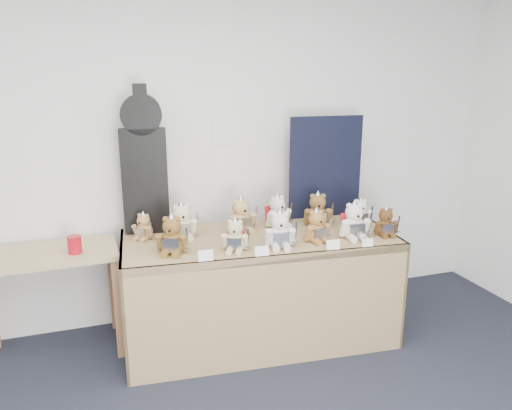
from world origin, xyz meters
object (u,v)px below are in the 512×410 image
object	(u,v)px
teddy_front_far_left	(172,237)
teddy_front_right	(316,227)
side_table	(49,269)
red_cup	(75,245)
teddy_back_end	(360,213)
teddy_back_far_left	(143,227)
teddy_back_right	(318,211)
teddy_back_left	(182,223)
display_table	(262,262)
teddy_front_centre	(280,231)
teddy_back_centre_left	(241,217)
teddy_front_far_right	(354,222)
teddy_back_centre_right	(278,213)
guitar_case	(144,162)
teddy_front_end	(386,223)
teddy_front_left	(235,237)

from	to	relation	value
teddy_front_far_left	teddy_front_right	distance (m)	1.02
side_table	red_cup	world-z (taller)	red_cup
teddy_back_end	teddy_back_far_left	size ratio (longest dim) A/B	1.07
teddy_back_right	teddy_back_left	bearing A→B (deg)	-167.16
red_cup	teddy_front_far_left	size ratio (longest dim) A/B	0.43
display_table	teddy_front_right	bearing A→B (deg)	-18.58
teddy_front_centre	teddy_front_right	bearing A→B (deg)	18.14
teddy_front_centre	teddy_back_centre_left	size ratio (longest dim) A/B	0.97
display_table	teddy_back_right	bearing A→B (deg)	23.05
teddy_front_far_right	teddy_back_centre_left	size ratio (longest dim) A/B	1.02
teddy_front_right	teddy_back_centre_left	size ratio (longest dim) A/B	0.88
display_table	teddy_back_left	xyz separation A→B (m)	(-0.54, 0.23, 0.29)
side_table	teddy_back_left	world-z (taller)	teddy_back_left
teddy_front_far_left	teddy_front_far_right	xyz separation A→B (m)	(1.31, -0.11, 0.00)
red_cup	teddy_back_end	size ratio (longest dim) A/B	0.53
teddy_front_far_left	teddy_back_end	distance (m)	1.54
red_cup	teddy_back_left	size ratio (longest dim) A/B	0.43
teddy_front_far_right	teddy_back_end	xyz separation A→B (m)	(0.22, 0.29, -0.03)
teddy_back_centre_right	teddy_back_end	world-z (taller)	teddy_back_centre_right
teddy_front_right	teddy_front_centre	bearing A→B (deg)	177.46
teddy_back_centre_right	teddy_back_far_left	size ratio (longest dim) A/B	1.31
teddy_back_left	side_table	bearing A→B (deg)	171.06
display_table	teddy_back_centre_right	distance (m)	0.44
red_cup	teddy_front_centre	distance (m)	1.43
side_table	display_table	bearing A→B (deg)	-15.48
guitar_case	teddy_front_end	bearing A→B (deg)	-13.79
teddy_front_left	teddy_back_left	bearing A→B (deg)	150.97
side_table	red_cup	bearing A→B (deg)	-27.53
side_table	teddy_front_far_left	distance (m)	0.97
guitar_case	teddy_back_centre_left	xyz separation A→B (m)	(0.67, -0.23, -0.42)
teddy_back_end	side_table	bearing A→B (deg)	-179.95
teddy_back_centre_left	teddy_front_centre	bearing A→B (deg)	-79.20
teddy_front_left	teddy_back_left	size ratio (longest dim) A/B	0.87
teddy_back_far_left	red_cup	bearing A→B (deg)	-138.16
side_table	teddy_front_centre	distance (m)	1.67
teddy_front_end	teddy_front_far_left	bearing A→B (deg)	-173.63
teddy_front_centre	teddy_back_centre_left	xyz separation A→B (m)	(-0.16, 0.41, 0.00)
teddy_front_end	teddy_back_end	world-z (taller)	teddy_front_end
teddy_front_right	teddy_back_right	bearing A→B (deg)	55.42
teddy_front_end	teddy_back_centre_right	distance (m)	0.82
display_table	teddy_front_right	xyz separation A→B (m)	(0.36, -0.16, 0.28)
teddy_front_left	teddy_front_far_right	distance (m)	0.90
teddy_front_far_left	teddy_back_right	size ratio (longest dim) A/B	0.98
teddy_front_centre	teddy_front_right	size ratio (longest dim) A/B	1.10
teddy_front_end	teddy_back_far_left	world-z (taller)	teddy_front_end
teddy_front_right	teddy_front_far_right	bearing A→B (deg)	-12.16
teddy_front_far_left	red_cup	bearing A→B (deg)	172.78
teddy_back_end	teddy_front_left	bearing A→B (deg)	-160.50
side_table	teddy_back_centre_left	bearing A→B (deg)	-7.43
teddy_front_right	red_cup	bearing A→B (deg)	157.43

